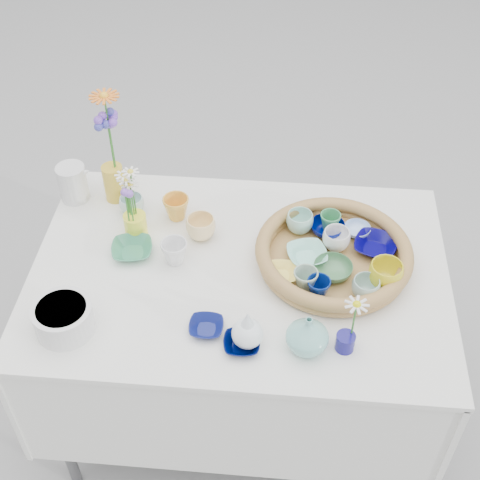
# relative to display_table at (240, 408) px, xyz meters

# --- Properties ---
(ground) EXTENTS (80.00, 80.00, 0.00)m
(ground) POSITION_rel_display_table_xyz_m (0.00, 0.00, 0.00)
(ground) COLOR #949494
(display_table) EXTENTS (1.26, 0.86, 0.77)m
(display_table) POSITION_rel_display_table_xyz_m (0.00, 0.00, 0.00)
(display_table) COLOR white
(display_table) RESTS_ON ground
(wicker_tray) EXTENTS (0.47, 0.47, 0.08)m
(wicker_tray) POSITION_rel_display_table_xyz_m (0.28, 0.05, 0.80)
(wicker_tray) COLOR #97643D
(wicker_tray) RESTS_ON display_table
(tray_ceramic_0) EXTENTS (0.11, 0.11, 0.03)m
(tray_ceramic_0) POSITION_rel_display_table_xyz_m (0.26, 0.17, 0.80)
(tray_ceramic_0) COLOR #000B66
(tray_ceramic_0) RESTS_ON wicker_tray
(tray_ceramic_1) EXTENTS (0.16, 0.16, 0.03)m
(tray_ceramic_1) POSITION_rel_display_table_xyz_m (0.41, 0.10, 0.80)
(tray_ceramic_1) COLOR #050156
(tray_ceramic_1) RESTS_ON wicker_tray
(tray_ceramic_2) EXTENTS (0.13, 0.13, 0.08)m
(tray_ceramic_2) POSITION_rel_display_table_xyz_m (0.43, -0.04, 0.82)
(tray_ceramic_2) COLOR yellow
(tray_ceramic_2) RESTS_ON wicker_tray
(tray_ceramic_3) EXTENTS (0.13, 0.13, 0.04)m
(tray_ceramic_3) POSITION_rel_display_table_xyz_m (0.28, -0.01, 0.80)
(tray_ceramic_3) COLOR #427349
(tray_ceramic_3) RESTS_ON wicker_tray
(tray_ceramic_4) EXTENTS (0.09, 0.09, 0.07)m
(tray_ceramic_4) POSITION_rel_display_table_xyz_m (0.20, -0.07, 0.82)
(tray_ceramic_4) COLOR #97B59E
(tray_ceramic_4) RESTS_ON wicker_tray
(tray_ceramic_5) EXTENTS (0.15, 0.15, 0.03)m
(tray_ceramic_5) POSITION_rel_display_table_xyz_m (0.20, 0.05, 0.80)
(tray_ceramic_5) COLOR #90DECC
(tray_ceramic_5) RESTS_ON wicker_tray
(tray_ceramic_6) EXTENTS (0.11, 0.11, 0.07)m
(tray_ceramic_6) POSITION_rel_display_table_xyz_m (0.18, 0.17, 0.82)
(tray_ceramic_6) COLOR #A1D9CA
(tray_ceramic_6) RESTS_ON wicker_tray
(tray_ceramic_7) EXTENTS (0.11, 0.11, 0.07)m
(tray_ceramic_7) POSITION_rel_display_table_xyz_m (0.29, 0.10, 0.82)
(tray_ceramic_7) COLOR white
(tray_ceramic_7) RESTS_ON wicker_tray
(tray_ceramic_8) EXTENTS (0.09, 0.09, 0.03)m
(tray_ceramic_8) POSITION_rel_display_table_xyz_m (0.36, 0.17, 0.80)
(tray_ceramic_8) COLOR #A6C7F8
(tray_ceramic_8) RESTS_ON wicker_tray
(tray_ceramic_9) EXTENTS (0.08, 0.08, 0.06)m
(tray_ceramic_9) POSITION_rel_display_table_xyz_m (0.23, -0.10, 0.81)
(tray_ceramic_9) COLOR navy
(tray_ceramic_9) RESTS_ON wicker_tray
(tray_ceramic_10) EXTENTS (0.10, 0.10, 0.02)m
(tray_ceramic_10) POSITION_rel_display_table_xyz_m (0.13, -0.03, 0.79)
(tray_ceramic_10) COLOR #FFE761
(tray_ceramic_10) RESTS_ON wicker_tray
(tray_ceramic_11) EXTENTS (0.09, 0.09, 0.06)m
(tray_ceramic_11) POSITION_rel_display_table_xyz_m (0.37, -0.09, 0.81)
(tray_ceramic_11) COLOR #97B9B0
(tray_ceramic_11) RESTS_ON wicker_tray
(tray_ceramic_12) EXTENTS (0.09, 0.09, 0.06)m
(tray_ceramic_12) POSITION_rel_display_table_xyz_m (0.27, 0.19, 0.81)
(tray_ceramic_12) COLOR #3B8B58
(tray_ceramic_12) RESTS_ON wicker_tray
(loose_ceramic_0) EXTENTS (0.10, 0.10, 0.08)m
(loose_ceramic_0) POSITION_rel_display_table_xyz_m (-0.22, 0.22, 0.80)
(loose_ceramic_0) COLOR gold
(loose_ceramic_0) RESTS_ON display_table
(loose_ceramic_1) EXTENTS (0.11, 0.11, 0.07)m
(loose_ceramic_1) POSITION_rel_display_table_xyz_m (-0.13, 0.14, 0.80)
(loose_ceramic_1) COLOR #FBD792
(loose_ceramic_1) RESTS_ON display_table
(loose_ceramic_2) EXTENTS (0.14, 0.14, 0.03)m
(loose_ceramic_2) POSITION_rel_display_table_xyz_m (-0.34, 0.04, 0.78)
(loose_ceramic_2) COLOR #398B63
(loose_ceramic_2) RESTS_ON display_table
(loose_ceramic_3) EXTENTS (0.10, 0.10, 0.08)m
(loose_ceramic_3) POSITION_rel_display_table_xyz_m (-0.20, 0.02, 0.80)
(loose_ceramic_3) COLOR white
(loose_ceramic_3) RESTS_ON display_table
(loose_ceramic_4) EXTENTS (0.10, 0.10, 0.02)m
(loose_ceramic_4) POSITION_rel_display_table_xyz_m (-0.07, -0.24, 0.78)
(loose_ceramic_4) COLOR navy
(loose_ceramic_4) RESTS_ON display_table
(loose_ceramic_5) EXTENTS (0.10, 0.10, 0.06)m
(loose_ceramic_5) POSITION_rel_display_table_xyz_m (-0.37, 0.23, 0.80)
(loose_ceramic_5) COLOR #ABCCC8
(loose_ceramic_5) RESTS_ON display_table
(loose_ceramic_6) EXTENTS (0.11, 0.11, 0.02)m
(loose_ceramic_6) POSITION_rel_display_table_xyz_m (0.03, -0.29, 0.78)
(loose_ceramic_6) COLOR #000634
(loose_ceramic_6) RESTS_ON display_table
(fluted_bowl) EXTENTS (0.20, 0.20, 0.09)m
(fluted_bowl) POSITION_rel_display_table_xyz_m (-0.46, -0.27, 0.81)
(fluted_bowl) COLOR silver
(fluted_bowl) RESTS_ON display_table
(bud_vase_paleblue) EXTENTS (0.10, 0.10, 0.13)m
(bud_vase_paleblue) POSITION_rel_display_table_xyz_m (0.05, -0.27, 0.83)
(bud_vase_paleblue) COLOR white
(bud_vase_paleblue) RESTS_ON display_table
(bud_vase_seafoam) EXTENTS (0.14, 0.14, 0.12)m
(bud_vase_seafoam) POSITION_rel_display_table_xyz_m (0.21, -0.28, 0.83)
(bud_vase_seafoam) COLOR #78C1B8
(bud_vase_seafoam) RESTS_ON display_table
(bud_vase_cobalt) EXTENTS (0.05, 0.05, 0.05)m
(bud_vase_cobalt) POSITION_rel_display_table_xyz_m (0.31, -0.27, 0.79)
(bud_vase_cobalt) COLOR navy
(bud_vase_cobalt) RESTS_ON display_table
(single_daisy) EXTENTS (0.08, 0.08, 0.13)m
(single_daisy) POSITION_rel_display_table_xyz_m (0.32, -0.26, 0.87)
(single_daisy) COLOR silver
(single_daisy) RESTS_ON bud_vase_cobalt
(tall_vase_yellow) EXTENTS (0.09, 0.09, 0.13)m
(tall_vase_yellow) POSITION_rel_display_table_xyz_m (-0.44, 0.30, 0.83)
(tall_vase_yellow) COLOR gold
(tall_vase_yellow) RESTS_ON display_table
(gerbera) EXTENTS (0.14, 0.14, 0.28)m
(gerbera) POSITION_rel_display_table_xyz_m (-0.43, 0.30, 1.03)
(gerbera) COLOR orange
(gerbera) RESTS_ON tall_vase_yellow
(hydrangea) EXTENTS (0.08, 0.08, 0.25)m
(hydrangea) POSITION_rel_display_table_xyz_m (-0.43, 0.30, 0.98)
(hydrangea) COLOR #3D3FA4
(hydrangea) RESTS_ON tall_vase_yellow
(white_pitcher) EXTENTS (0.14, 0.10, 0.13)m
(white_pitcher) POSITION_rel_display_table_xyz_m (-0.58, 0.29, 0.83)
(white_pitcher) COLOR silver
(white_pitcher) RESTS_ON display_table
(daisy_cup) EXTENTS (0.07, 0.07, 0.08)m
(daisy_cup) POSITION_rel_display_table_xyz_m (-0.34, 0.13, 0.80)
(daisy_cup) COLOR #FCF737
(daisy_cup) RESTS_ON display_table
(daisy_posy) EXTENTS (0.09, 0.09, 0.16)m
(daisy_posy) POSITION_rel_display_table_xyz_m (-0.35, 0.13, 0.92)
(daisy_posy) COLOR white
(daisy_posy) RESTS_ON daisy_cup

